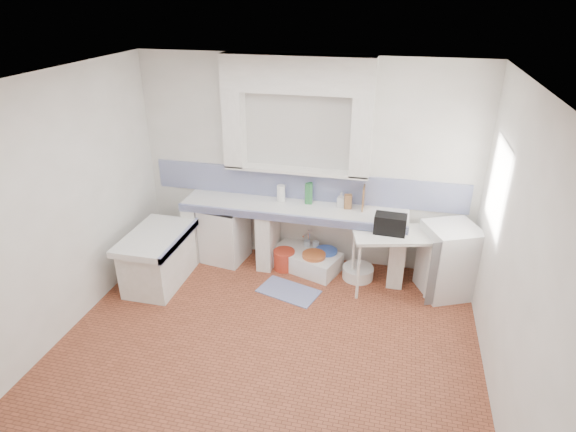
% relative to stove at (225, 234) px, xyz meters
% --- Properties ---
extents(floor, '(4.50, 4.50, 0.00)m').
position_rel_stove_xyz_m(floor, '(1.08, -1.67, -0.39)').
color(floor, brown).
rests_on(floor, ground).
extents(ceiling, '(4.50, 4.50, 0.00)m').
position_rel_stove_xyz_m(ceiling, '(1.08, -1.67, 2.41)').
color(ceiling, white).
rests_on(ceiling, ground).
extents(wall_back, '(4.50, 0.00, 4.50)m').
position_rel_stove_xyz_m(wall_back, '(1.08, 0.33, 1.01)').
color(wall_back, white).
rests_on(wall_back, ground).
extents(wall_front, '(4.50, 0.00, 4.50)m').
position_rel_stove_xyz_m(wall_front, '(1.08, -3.67, 1.01)').
color(wall_front, white).
rests_on(wall_front, ground).
extents(wall_left, '(0.00, 4.50, 4.50)m').
position_rel_stove_xyz_m(wall_left, '(-1.17, -1.67, 1.01)').
color(wall_left, white).
rests_on(wall_left, ground).
extents(wall_right, '(0.00, 4.50, 4.50)m').
position_rel_stove_xyz_m(wall_right, '(3.33, -1.67, 1.01)').
color(wall_right, white).
rests_on(wall_right, ground).
extents(alcove_mass, '(1.90, 0.25, 0.45)m').
position_rel_stove_xyz_m(alcove_mass, '(0.98, 0.20, 2.18)').
color(alcove_mass, white).
rests_on(alcove_mass, ground).
extents(window_frame, '(0.35, 0.86, 1.06)m').
position_rel_stove_xyz_m(window_frame, '(3.50, -0.47, 1.21)').
color(window_frame, '#391F12').
rests_on(window_frame, ground).
extents(lace_valance, '(0.01, 0.84, 0.24)m').
position_rel_stove_xyz_m(lace_valance, '(3.36, -0.47, 1.59)').
color(lace_valance, white).
rests_on(lace_valance, ground).
extents(counter_slab, '(3.00, 0.60, 0.08)m').
position_rel_stove_xyz_m(counter_slab, '(0.98, 0.03, 0.47)').
color(counter_slab, white).
rests_on(counter_slab, ground).
extents(counter_lip, '(3.00, 0.04, 0.10)m').
position_rel_stove_xyz_m(counter_lip, '(0.98, -0.25, 0.47)').
color(counter_lip, navy).
rests_on(counter_lip, ground).
extents(counter_pier_left, '(0.20, 0.55, 0.82)m').
position_rel_stove_xyz_m(counter_pier_left, '(-0.42, 0.03, 0.02)').
color(counter_pier_left, white).
rests_on(counter_pier_left, ground).
extents(counter_pier_mid, '(0.20, 0.55, 0.82)m').
position_rel_stove_xyz_m(counter_pier_mid, '(0.63, 0.03, 0.02)').
color(counter_pier_mid, white).
rests_on(counter_pier_mid, ground).
extents(counter_pier_right, '(0.20, 0.55, 0.82)m').
position_rel_stove_xyz_m(counter_pier_right, '(2.38, 0.03, 0.02)').
color(counter_pier_right, white).
rests_on(counter_pier_right, ground).
extents(peninsula_top, '(0.70, 1.10, 0.08)m').
position_rel_stove_xyz_m(peninsula_top, '(-0.62, -0.77, 0.27)').
color(peninsula_top, white).
rests_on(peninsula_top, ground).
extents(peninsula_base, '(0.60, 1.00, 0.62)m').
position_rel_stove_xyz_m(peninsula_base, '(-0.62, -0.77, -0.08)').
color(peninsula_base, white).
rests_on(peninsula_base, ground).
extents(peninsula_lip, '(0.04, 1.10, 0.10)m').
position_rel_stove_xyz_m(peninsula_lip, '(-0.29, -0.77, 0.27)').
color(peninsula_lip, navy).
rests_on(peninsula_lip, ground).
extents(backsplash, '(4.27, 0.03, 0.40)m').
position_rel_stove_xyz_m(backsplash, '(1.08, 0.31, 0.71)').
color(backsplash, navy).
rests_on(backsplash, ground).
extents(stove, '(0.63, 0.62, 0.79)m').
position_rel_stove_xyz_m(stove, '(0.00, 0.00, 0.00)').
color(stove, white).
rests_on(stove, ground).
extents(sink, '(1.04, 0.78, 0.22)m').
position_rel_stove_xyz_m(sink, '(1.16, 0.00, -0.28)').
color(sink, white).
rests_on(sink, ground).
extents(side_table, '(1.06, 0.75, 0.04)m').
position_rel_stove_xyz_m(side_table, '(2.29, -0.24, 0.00)').
color(side_table, white).
rests_on(side_table, ground).
extents(fridge, '(0.79, 0.79, 0.92)m').
position_rel_stove_xyz_m(fridge, '(3.00, -0.14, 0.06)').
color(fridge, white).
rests_on(fridge, ground).
extents(bucket_red, '(0.37, 0.37, 0.27)m').
position_rel_stove_xyz_m(bucket_red, '(0.88, -0.08, -0.26)').
color(bucket_red, red).
rests_on(bucket_red, ground).
extents(bucket_orange, '(0.33, 0.33, 0.30)m').
position_rel_stove_xyz_m(bucket_orange, '(1.30, -0.10, -0.25)').
color(bucket_orange, '#C05D2B').
rests_on(bucket_orange, ground).
extents(bucket_blue, '(0.32, 0.32, 0.28)m').
position_rel_stove_xyz_m(bucket_blue, '(1.44, 0.06, -0.25)').
color(bucket_blue, blue).
rests_on(bucket_blue, ground).
extents(basin_white, '(0.46, 0.46, 0.16)m').
position_rel_stove_xyz_m(basin_white, '(1.89, -0.08, -0.32)').
color(basin_white, white).
rests_on(basin_white, ground).
extents(water_bottle_a, '(0.10, 0.10, 0.33)m').
position_rel_stove_xyz_m(water_bottle_a, '(1.15, 0.18, -0.23)').
color(water_bottle_a, silver).
rests_on(water_bottle_a, ground).
extents(water_bottle_b, '(0.09, 0.09, 0.33)m').
position_rel_stove_xyz_m(water_bottle_b, '(1.27, 0.18, -0.23)').
color(water_bottle_b, silver).
rests_on(water_bottle_b, ground).
extents(black_bag, '(0.39, 0.24, 0.24)m').
position_rel_stove_xyz_m(black_bag, '(2.25, -0.23, 0.52)').
color(black_bag, black).
rests_on(black_bag, side_table).
extents(green_bottle_a, '(0.07, 0.07, 0.30)m').
position_rel_stove_xyz_m(green_bottle_a, '(1.17, 0.18, 0.66)').
color(green_bottle_a, '#2D793F').
rests_on(green_bottle_a, counter_slab).
extents(green_bottle_b, '(0.08, 0.08, 0.29)m').
position_rel_stove_xyz_m(green_bottle_b, '(1.13, 0.17, 0.65)').
color(green_bottle_b, '#2D793F').
rests_on(green_bottle_b, counter_slab).
extents(knife_block, '(0.11, 0.09, 0.19)m').
position_rel_stove_xyz_m(knife_block, '(1.68, 0.15, 0.60)').
color(knife_block, olive).
rests_on(knife_block, counter_slab).
extents(cutting_board, '(0.03, 0.22, 0.30)m').
position_rel_stove_xyz_m(cutting_board, '(1.88, 0.18, 0.66)').
color(cutting_board, olive).
rests_on(cutting_board, counter_slab).
extents(paper_towel, '(0.14, 0.14, 0.22)m').
position_rel_stove_xyz_m(paper_towel, '(0.78, 0.18, 0.62)').
color(paper_towel, white).
rests_on(paper_towel, counter_slab).
extents(soap_bottle, '(0.10, 0.10, 0.20)m').
position_rel_stove_xyz_m(soap_bottle, '(1.59, 0.18, 0.61)').
color(soap_bottle, white).
rests_on(soap_bottle, counter_slab).
extents(rug, '(0.84, 0.63, 0.01)m').
position_rel_stove_xyz_m(rug, '(1.07, -0.62, -0.39)').
color(rug, '#2C398F').
rests_on(rug, ground).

